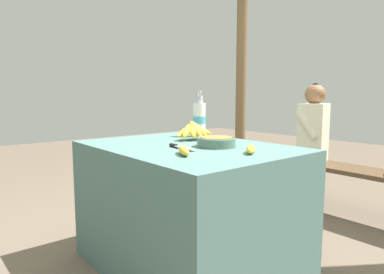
{
  "coord_description": "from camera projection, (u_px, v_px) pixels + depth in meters",
  "views": [
    {
      "loc": [
        1.47,
        -1.18,
        1.0
      ],
      "look_at": [
        -0.02,
        0.05,
        0.76
      ],
      "focal_mm": 32.0,
      "sensor_mm": 36.0,
      "label": 1
    }
  ],
  "objects": [
    {
      "name": "water_bottle",
      "position": [
        199.0,
        119.0,
        2.29
      ],
      "size": [
        0.08,
        0.08,
        0.31
      ],
      "color": "white",
      "rests_on": "market_counter"
    },
    {
      "name": "loose_banana_front",
      "position": [
        184.0,
        151.0,
        1.59
      ],
      "size": [
        0.17,
        0.11,
        0.04
      ],
      "rotation": [
        0.0,
        0.0,
        -0.48
      ],
      "color": "gold",
      "rests_on": "market_counter"
    },
    {
      "name": "serving_bowl",
      "position": [
        216.0,
        141.0,
        1.85
      ],
      "size": [
        0.21,
        0.21,
        0.05
      ],
      "color": "#4C6B5B",
      "rests_on": "market_counter"
    },
    {
      "name": "support_post_near",
      "position": [
        241.0,
        68.0,
        3.95
      ],
      "size": [
        0.12,
        0.12,
        2.61
      ],
      "color": "brown",
      "rests_on": "ground_plane"
    },
    {
      "name": "ground_plane",
      "position": [
        188.0,
        267.0,
        1.99
      ],
      "size": [
        12.0,
        12.0,
        0.0
      ],
      "primitive_type": "plane",
      "color": "brown"
    },
    {
      "name": "seated_vendor",
      "position": [
        308.0,
        138.0,
        2.96
      ],
      "size": [
        0.47,
        0.43,
        1.1
      ],
      "rotation": [
        0.0,
        0.0,
        3.47
      ],
      "color": "#564C60",
      "rests_on": "ground_plane"
    },
    {
      "name": "knife",
      "position": [
        178.0,
        146.0,
        1.79
      ],
      "size": [
        0.21,
        0.03,
        0.02
      ],
      "rotation": [
        0.0,
        0.0,
        -0.04
      ],
      "color": "#BCBCC1",
      "rests_on": "market_counter"
    },
    {
      "name": "market_counter",
      "position": [
        188.0,
        207.0,
        1.95
      ],
      "size": [
        1.18,
        0.86,
        0.72
      ],
      "color": "#4C706B",
      "rests_on": "ground_plane"
    },
    {
      "name": "banana_bunch_ripe",
      "position": [
        194.0,
        130.0,
        2.12
      ],
      "size": [
        0.16,
        0.29,
        0.13
      ],
      "color": "#4C381E",
      "rests_on": "market_counter"
    },
    {
      "name": "loose_banana_side",
      "position": [
        251.0,
        149.0,
        1.64
      ],
      "size": [
        0.12,
        0.14,
        0.04
      ],
      "rotation": [
        0.0,
        0.0,
        -0.92
      ],
      "color": "gold",
      "rests_on": "market_counter"
    },
    {
      "name": "wooden_bench",
      "position": [
        333.0,
        172.0,
        2.86
      ],
      "size": [
        1.65,
        0.32,
        0.42
      ],
      "color": "#4C3823",
      "rests_on": "ground_plane"
    }
  ]
}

